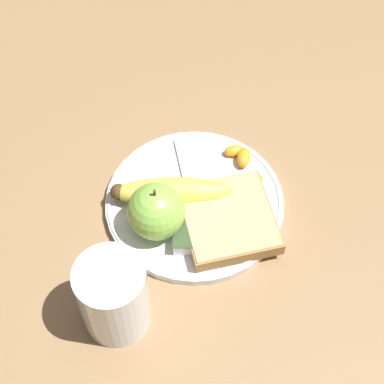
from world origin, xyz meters
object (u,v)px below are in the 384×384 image
Objects in this scene: juice_glass at (111,298)px; bread_slice at (225,219)px; plate at (192,202)px; fork at (189,196)px; apple at (153,211)px; jam_packet at (183,238)px; banana at (169,193)px.

juice_glass reaches higher than bread_slice.
plate is 1.42× the size of fork.
juice_glass is (0.16, -0.09, 0.04)m from plate.
juice_glass reaches higher than plate.
juice_glass is at bearing -20.15° from apple.
plate is 5.91× the size of jam_packet.
bread_slice reaches higher than fork.
banana is (0.00, -0.03, 0.02)m from plate.
banana is 4.02× the size of jam_packet.
jam_packet is at bearing -16.56° from fork.
juice_glass is at bearing -47.46° from bread_slice.
juice_glass is 0.18m from bread_slice.
plate is at bearing 130.26° from apple.
banana reaches higher than jam_packet.
fork is (-0.16, 0.09, -0.04)m from juice_glass.
banana is (-0.15, 0.06, -0.02)m from juice_glass.
jam_packet reaches higher than plate.
apple reaches higher than bread_slice.
apple is at bearing -54.66° from fork.
jam_packet is (0.06, 0.02, -0.01)m from banana.
juice_glass reaches higher than apple.
fork is at bearing -131.50° from bread_slice.
plate is 0.04m from banana.
bread_slice is 0.06m from jam_packet.
apple is 0.09m from bread_slice.
banana is 1.12× the size of bread_slice.
plate is at bearing -130.05° from bread_slice.
apple is at bearing 159.85° from juice_glass.
apple is (0.04, -0.05, 0.04)m from plate.
juice_glass is at bearing -39.26° from fork.
jam_packet is (0.07, -0.01, 0.01)m from fork.
fork is (-0.05, 0.04, -0.03)m from apple.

